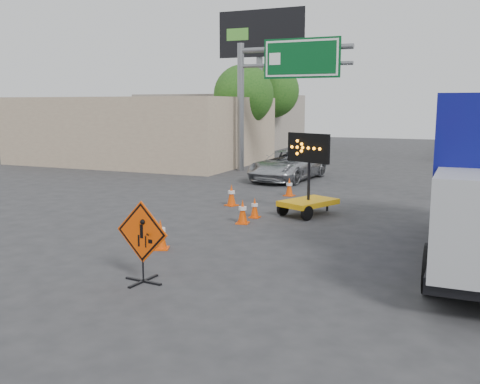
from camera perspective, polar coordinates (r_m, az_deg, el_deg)
The scene contains 15 objects.
ground at distance 10.76m, azimuth -5.58°, elevation -10.21°, with size 100.00×100.00×0.00m, color #2D2D30.
storefront_left_near at distance 34.56m, azimuth -10.20°, elevation 6.55°, with size 14.00×10.00×4.00m, color tan.
storefront_left_far at distance 47.30m, azimuth -1.86°, elevation 7.64°, with size 12.00×10.00×4.40m, color #A89D8C.
highway_gantry at distance 28.46m, azimuth 3.96°, elevation 12.29°, with size 6.18×0.38×6.90m.
billboard at distance 37.39m, azimuth 2.25°, elevation 15.10°, with size 6.10×0.54×9.85m.
tree_left_near at distance 33.48m, azimuth 0.39°, elevation 10.31°, with size 3.71×3.71×6.03m.
tree_left_far at distance 41.31m, azimuth 3.44°, elevation 10.71°, with size 4.10×4.10×6.66m.
construction_sign at distance 11.00m, azimuth -10.39°, elevation -5.03°, with size 1.27×0.90×1.69m.
arrow_board at distance 17.58m, azimuth 7.31°, elevation -0.52°, with size 1.81×2.18×2.68m.
pickup_truck at distance 25.73m, azimuth 5.09°, elevation 2.84°, with size 2.32×5.03×1.40m, color #ACAEB3.
cone_a at distance 13.55m, azimuth -8.48°, elevation -4.46°, with size 0.51×0.51×0.77m.
cone_b at distance 16.26m, azimuth 0.28°, elevation -2.09°, with size 0.44×0.44×0.74m.
cone_c at distance 17.11m, azimuth 1.57°, elevation -1.68°, with size 0.34×0.34×0.65m.
cone_d at distance 19.12m, azimuth -0.92°, elevation -0.32°, with size 0.51×0.51×0.77m.
cone_e at distance 21.25m, azimuth 5.28°, elevation 0.56°, with size 0.43×0.43×0.73m.
Camera 1 is at (4.90, -8.88, 3.59)m, focal length 40.00 mm.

